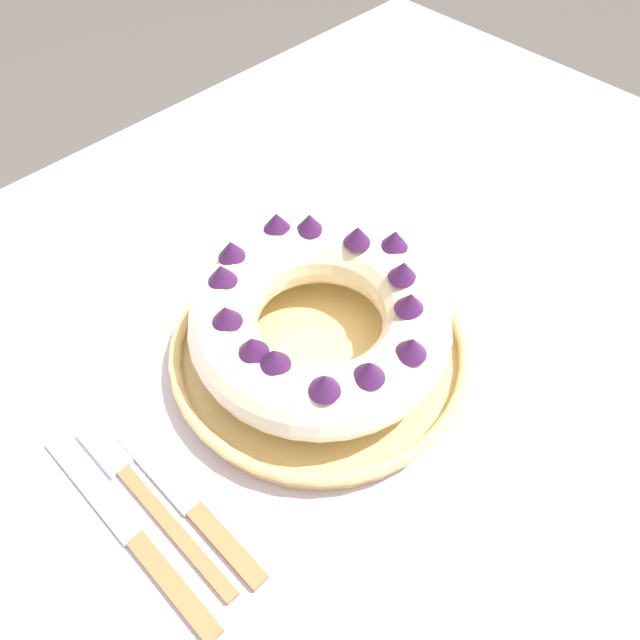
% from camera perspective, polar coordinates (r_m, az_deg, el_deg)
% --- Properties ---
extents(ground_plane, '(8.00, 8.00, 0.00)m').
position_cam_1_polar(ground_plane, '(1.28, 0.10, -23.96)').
color(ground_plane, '#4C4742').
extents(dining_table, '(1.40, 1.01, 0.72)m').
position_cam_1_polar(dining_table, '(0.69, 0.17, -9.91)').
color(dining_table, silver).
rests_on(dining_table, ground_plane).
extents(serving_dish, '(0.30, 0.30, 0.03)m').
position_cam_1_polar(serving_dish, '(0.62, 0.00, -2.75)').
color(serving_dish, tan).
rests_on(serving_dish, dining_table).
extents(bundt_cake, '(0.25, 0.25, 0.08)m').
position_cam_1_polar(bundt_cake, '(0.58, -0.01, 0.13)').
color(bundt_cake, beige).
rests_on(bundt_cake, serving_dish).
extents(fork, '(0.02, 0.21, 0.01)m').
position_cam_1_polar(fork, '(0.58, -15.90, -14.95)').
color(fork, '#936038').
rests_on(fork, dining_table).
extents(serving_knife, '(0.02, 0.24, 0.01)m').
position_cam_1_polar(serving_knife, '(0.56, -16.29, -18.89)').
color(serving_knife, '#936038').
rests_on(serving_knife, dining_table).
extents(cake_knife, '(0.02, 0.19, 0.01)m').
position_cam_1_polar(cake_knife, '(0.56, -11.21, -16.81)').
color(cake_knife, '#936038').
rests_on(cake_knife, dining_table).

